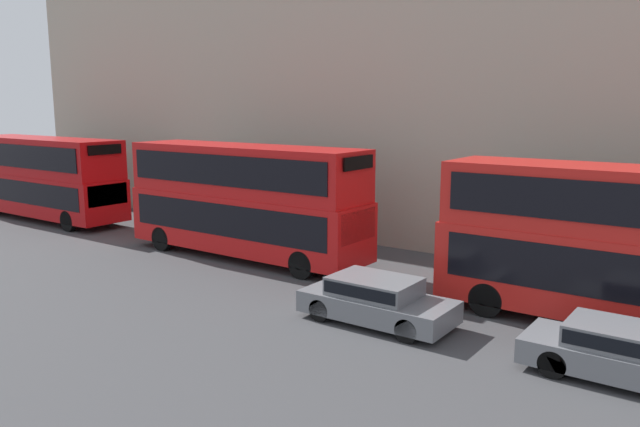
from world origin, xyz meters
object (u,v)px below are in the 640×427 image
Objects in this scene: bus_second_in_queue at (245,197)px; pedestrian at (88,197)px; car_dark_sedan at (631,353)px; bus_third_in_queue at (44,175)px; car_hatchback at (376,299)px.

pedestrian is at bearing 79.11° from bus_second_in_queue.
pedestrian is (2.79, 14.49, -1.60)m from bus_second_in_queue.
bus_second_in_queue is 14.84m from pedestrian.
car_dark_sedan is at bearing -102.09° from pedestrian.
bus_second_in_queue is 14.04m from bus_third_in_queue.
car_dark_sedan is at bearing -90.00° from car_hatchback.
bus_second_in_queue is at bearing -100.89° from pedestrian.
car_dark_sedan is (-3.40, -28.44, -1.69)m from bus_third_in_queue.
bus_third_in_queue reaches higher than car_dark_sedan.
car_hatchback is (-3.40, -22.00, -1.67)m from bus_third_in_queue.
bus_third_in_queue reaches higher than car_hatchback.
bus_third_in_queue reaches higher than pedestrian.
bus_third_in_queue is 22.33m from car_hatchback.
pedestrian is (6.19, 28.90, 0.17)m from car_dark_sedan.
pedestrian is at bearing 77.91° from car_dark_sedan.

